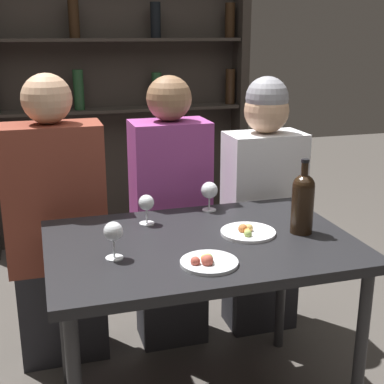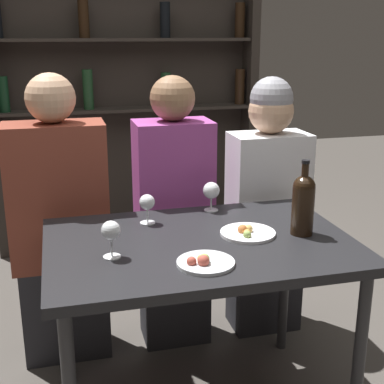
{
  "view_description": "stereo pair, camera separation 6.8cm",
  "coord_description": "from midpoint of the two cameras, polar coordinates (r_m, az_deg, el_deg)",
  "views": [
    {
      "loc": [
        -0.54,
        -1.73,
        1.45
      ],
      "look_at": [
        0.0,
        0.11,
        0.87
      ],
      "focal_mm": 50.0,
      "sensor_mm": 36.0,
      "label": 1
    },
    {
      "loc": [
        -0.48,
        -1.74,
        1.45
      ],
      "look_at": [
        0.0,
        0.11,
        0.87
      ],
      "focal_mm": 50.0,
      "sensor_mm": 36.0,
      "label": 2
    }
  ],
  "objects": [
    {
      "name": "wine_glass_0",
      "position": [
        1.79,
        -9.47,
        -4.32
      ],
      "size": [
        0.07,
        0.07,
        0.13
      ],
      "color": "silver",
      "rests_on": "dining_table"
    },
    {
      "name": "wine_glass_1",
      "position": [
        2.09,
        -5.82,
        -1.27
      ],
      "size": [
        0.06,
        0.06,
        0.12
      ],
      "color": "silver",
      "rests_on": "dining_table"
    },
    {
      "name": "seated_person_left",
      "position": [
        2.43,
        -14.99,
        -4.13
      ],
      "size": [
        0.42,
        0.22,
        1.29
      ],
      "color": "#26262B",
      "rests_on": "ground_plane"
    },
    {
      "name": "wine_rack_wall",
      "position": [
        3.68,
        -8.59,
        10.94
      ],
      "size": [
        1.79,
        0.21,
        2.1
      ],
      "color": "#28231E",
      "rests_on": "ground_plane"
    },
    {
      "name": "seated_person_center",
      "position": [
        2.49,
        -3.09,
        -3.11
      ],
      "size": [
        0.34,
        0.22,
        1.27
      ],
      "color": "#26262B",
      "rests_on": "ground_plane"
    },
    {
      "name": "dining_table",
      "position": [
        1.98,
        -0.05,
        -7.1
      ],
      "size": [
        1.11,
        0.76,
        0.72
      ],
      "color": "black",
      "rests_on": "ground_plane"
    },
    {
      "name": "seated_person_right",
      "position": [
        2.62,
        6.8,
        -1.79
      ],
      "size": [
        0.36,
        0.22,
        1.26
      ],
      "color": "#26262B",
      "rests_on": "ground_plane"
    },
    {
      "name": "food_plate_0",
      "position": [
        1.75,
        0.59,
        -7.47
      ],
      "size": [
        0.19,
        0.19,
        0.04
      ],
      "color": "silver",
      "rests_on": "dining_table"
    },
    {
      "name": "wine_glass_2",
      "position": [
        2.24,
        0.99,
        0.1
      ],
      "size": [
        0.07,
        0.07,
        0.12
      ],
      "color": "silver",
      "rests_on": "dining_table"
    },
    {
      "name": "wine_bottle",
      "position": [
        2.02,
        10.8,
        -0.94
      ],
      "size": [
        0.08,
        0.08,
        0.28
      ],
      "color": "black",
      "rests_on": "dining_table"
    },
    {
      "name": "food_plate_1",
      "position": [
        2.01,
        5.0,
        -4.27
      ],
      "size": [
        0.21,
        0.21,
        0.04
      ],
      "color": "white",
      "rests_on": "dining_table"
    }
  ]
}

